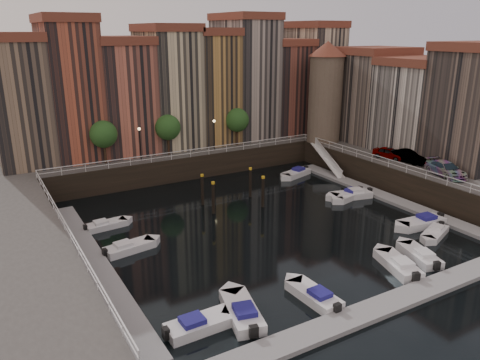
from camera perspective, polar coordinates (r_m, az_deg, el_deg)
ground at (r=46.57m, az=2.25°, el=-5.19°), size 200.00×200.00×0.00m
quay_far at (r=68.35m, az=-9.46°, el=3.43°), size 80.00×20.00×3.00m
quay_right at (r=63.65m, az=25.15°, el=0.88°), size 20.00×36.00×3.00m
dock_left at (r=40.08m, az=-17.21°, el=-9.76°), size 2.00×28.00×0.35m
dock_right at (r=55.69m, az=17.07°, el=-1.88°), size 2.00×28.00×0.35m
dock_near at (r=34.97m, az=17.77°, el=-14.14°), size 30.00×2.00×0.35m
mountains at (r=148.58m, az=-20.97°, el=12.71°), size 145.00×100.00×18.00m
far_terrace at (r=65.61m, az=-6.34°, el=11.37°), size 48.70×10.30×17.50m
right_terrace at (r=64.23m, az=21.10°, el=8.92°), size 9.30×24.30×14.00m
corner_tower at (r=66.96m, az=10.38°, el=10.67°), size 5.20×5.20×13.80m
promenade_trees at (r=59.66m, az=-8.20°, el=6.41°), size 21.20×3.20×5.20m
street_lamps at (r=59.02m, az=-7.50°, el=5.64°), size 10.36×0.36×4.18m
railings at (r=49.22m, az=-0.73°, el=0.80°), size 36.08×34.04×0.52m
gangway at (r=63.30m, az=10.57°, el=2.61°), size 2.78×8.32×3.73m
mooring_pilings at (r=50.42m, az=-0.91°, el=-1.34°), size 6.31×4.24×3.78m
boat_left_0 at (r=31.14m, az=-4.93°, el=-17.14°), size 4.92×1.86×1.13m
boat_left_3 at (r=41.73m, az=-13.44°, el=-8.01°), size 4.67×2.29×1.05m
boat_left_4 at (r=46.96m, az=-16.10°, el=-5.30°), size 4.15×1.81×0.94m
boat_right_0 at (r=47.10m, az=22.69°, el=-5.95°), size 4.18×2.82×0.95m
boat_right_1 at (r=48.85m, az=21.31°, el=-4.83°), size 5.23×2.28×1.18m
boat_right_2 at (r=54.42m, az=13.17°, el=-1.79°), size 4.82×2.72×1.08m
boat_right_3 at (r=54.57m, az=13.49°, el=-1.75°), size 5.06×2.74×1.13m
boat_right_4 at (r=61.49m, az=6.87°, el=0.83°), size 4.86×3.00×1.09m
boat_near_0 at (r=32.09m, az=0.27°, el=-15.83°), size 3.04×5.39×1.21m
boat_near_1 at (r=34.28m, az=9.11°, el=-13.76°), size 1.93×4.78×1.09m
boat_near_2 at (r=39.80m, az=18.77°, el=-9.78°), size 3.07×5.11×1.14m
boat_near_3 at (r=42.01m, az=21.09°, el=-8.58°), size 2.86×4.77×1.07m
car_a at (r=60.31m, az=17.74°, el=3.05°), size 2.56×4.37×1.40m
car_b at (r=59.28m, az=19.82°, el=2.64°), size 2.23×4.70×1.49m
car_c at (r=55.24m, az=23.80°, el=1.13°), size 3.35×5.66×1.54m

